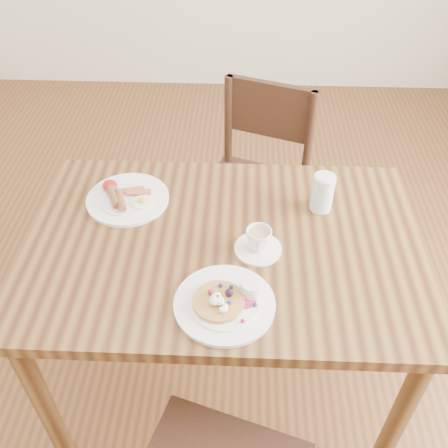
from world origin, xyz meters
name	(u,v)px	position (x,y,z in m)	size (l,w,h in m)	color
ground	(224,374)	(0.00, 0.00, 0.00)	(5.00, 5.00, 0.00)	#593519
dining_table	(224,264)	(0.00, 0.00, 0.65)	(1.20, 0.80, 0.75)	brown
chair_far	(256,180)	(0.11, 0.65, 0.49)	(0.54, 0.54, 0.88)	#381E14
pancake_plate	(226,301)	(0.02, -0.24, 0.76)	(0.27, 0.27, 0.06)	white
breakfast_plate	(126,198)	(-0.33, 0.18, 0.76)	(0.27, 0.27, 0.04)	white
teacup_saucer	(258,242)	(0.10, -0.03, 0.78)	(0.14, 0.14, 0.08)	white
water_glass	(322,193)	(0.30, 0.17, 0.81)	(0.07, 0.07, 0.13)	silver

